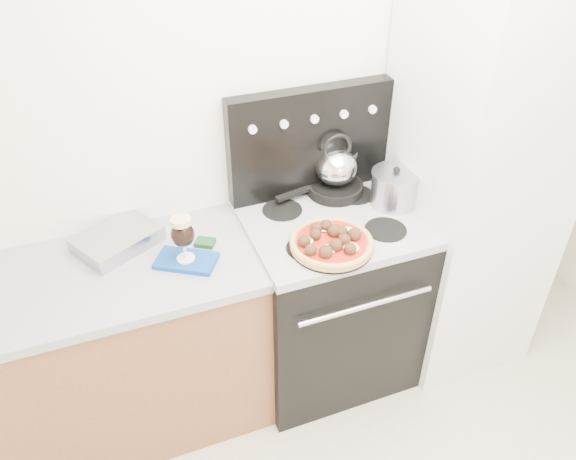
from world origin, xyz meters
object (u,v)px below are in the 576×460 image
stove_body (328,300)px  pizza_pan (331,247)px  pizza (331,241)px  oven_mitt (186,261)px  beer_glass (183,239)px  fridge (471,187)px  tea_kettle (336,164)px  base_cabinet (95,361)px  stock_pot (394,189)px  skillet (335,188)px

stove_body → pizza_pan: bearing=-116.5°
pizza → oven_mitt: bearing=165.9°
beer_glass → pizza_pan: size_ratio=0.59×
oven_mitt → pizza: size_ratio=0.70×
fridge → pizza: fridge is taller
pizza → stove_body: bearing=63.5°
pizza_pan → tea_kettle: bearing=63.1°
fridge → stove_body: bearing=178.0°
oven_mitt → fridge: bearing=0.5°
fridge → pizza_pan: fridge is taller
base_cabinet → pizza: size_ratio=4.27×
oven_mitt → pizza: (0.57, -0.14, 0.04)m
stove_body → pizza: size_ratio=2.59×
fridge → stock_pot: size_ratio=9.10×
base_cabinet → pizza_pan: bearing=-11.4°
stove_body → tea_kettle: 0.67m
fridge → oven_mitt: size_ratio=7.97×
pizza_pan → beer_glass: bearing=165.9°
fridge → tea_kettle: (-0.60, 0.23, 0.12)m
base_cabinet → skillet: size_ratio=5.50×
stove_body → tea_kettle: (0.10, 0.20, 0.63)m
fridge → base_cabinet: bearing=178.4°
pizza → tea_kettle: tea_kettle is taller
stock_pot → oven_mitt: bearing=-176.4°
oven_mitt → stock_pot: size_ratio=1.14×
stove_body → fridge: size_ratio=0.46×
fridge → stock_pot: (-0.39, 0.05, 0.05)m
oven_mitt → stock_pot: 0.98m
oven_mitt → beer_glass: beer_glass is taller
stove_body → fridge: (0.70, -0.03, 0.51)m
oven_mitt → stock_pot: bearing=3.6°
fridge → oven_mitt: fridge is taller
tea_kettle → skillet: bearing=0.0°
skillet → oven_mitt: bearing=-162.6°
stove_body → pizza: bearing=-116.5°
stove_body → beer_glass: size_ratio=4.40×
pizza → tea_kettle: 0.45m
beer_glass → stock_pot: 0.98m
oven_mitt → skillet: skillet is taller
beer_glass → pizza_pan: beer_glass is taller
oven_mitt → pizza_pan: pizza_pan is taller
pizza → skillet: bearing=63.1°
beer_glass → tea_kettle: (0.77, 0.24, 0.05)m
beer_glass → pizza: size_ratio=0.59×
stove_body → skillet: size_ratio=3.34×
fridge → pizza_pan: bearing=-168.9°
base_cabinet → fridge: size_ratio=0.76×
pizza_pan → skillet: (0.19, 0.38, 0.02)m
base_cabinet → stove_body: bearing=-1.3°
oven_mitt → base_cabinet: bearing=172.2°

